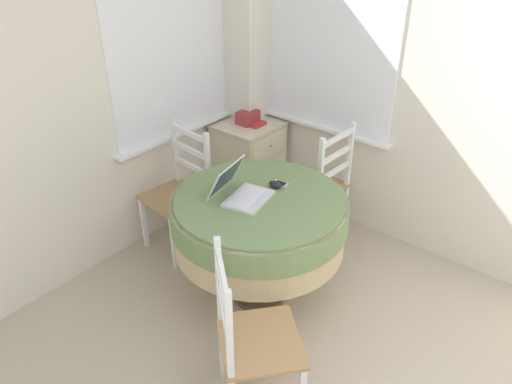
% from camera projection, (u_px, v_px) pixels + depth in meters
% --- Properties ---
extents(corner_room_shell, '(4.17, 4.75, 2.55)m').
position_uv_depth(corner_room_shell, '(291.00, 100.00, 3.04)').
color(corner_room_shell, silver).
rests_on(corner_room_shell, ground_plane).
extents(round_dining_table, '(1.10, 1.10, 0.77)m').
position_uv_depth(round_dining_table, '(259.00, 220.00, 3.10)').
color(round_dining_table, '#4C3D2D').
rests_on(round_dining_table, ground_plane).
extents(laptop, '(0.36, 0.37, 0.21)m').
position_uv_depth(laptop, '(241.00, 191.00, 3.00)').
color(laptop, silver).
rests_on(laptop, round_dining_table).
extents(computer_mouse, '(0.06, 0.09, 0.05)m').
position_uv_depth(computer_mouse, '(275.00, 184.00, 3.12)').
color(computer_mouse, black).
rests_on(computer_mouse, round_dining_table).
extents(cell_phone, '(0.06, 0.11, 0.01)m').
position_uv_depth(cell_phone, '(280.00, 184.00, 3.16)').
color(cell_phone, '#B2B7BC').
rests_on(cell_phone, round_dining_table).
extents(dining_chair_near_back_window, '(0.44, 0.46, 0.96)m').
position_uv_depth(dining_chair_near_back_window, '(180.00, 193.00, 3.68)').
color(dining_chair_near_back_window, '#A87F51').
rests_on(dining_chair_near_back_window, ground_plane).
extents(dining_chair_near_right_window, '(0.44, 0.41, 0.96)m').
position_uv_depth(dining_chair_near_right_window, '(319.00, 187.00, 3.77)').
color(dining_chair_near_right_window, '#A87F51').
rests_on(dining_chair_near_right_window, ground_plane).
extents(dining_chair_camera_near, '(0.58, 0.58, 0.96)m').
position_uv_depth(dining_chair_camera_near, '(251.00, 340.00, 2.46)').
color(dining_chair_camera_near, '#A87F51').
rests_on(dining_chair_camera_near, ground_plane).
extents(corner_cabinet, '(0.51, 0.49, 0.73)m').
position_uv_depth(corner_cabinet, '(249.00, 163.00, 4.31)').
color(corner_cabinet, beige).
rests_on(corner_cabinet, ground_plane).
extents(storage_box, '(0.18, 0.13, 0.10)m').
position_uv_depth(storage_box, '(248.00, 117.00, 4.10)').
color(storage_box, '#9E3338').
rests_on(storage_box, corner_cabinet).
extents(book_on_cabinet, '(0.14, 0.20, 0.02)m').
position_uv_depth(book_on_cabinet, '(252.00, 123.00, 4.10)').
color(book_on_cabinet, '#BC3338').
rests_on(book_on_cabinet, corner_cabinet).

